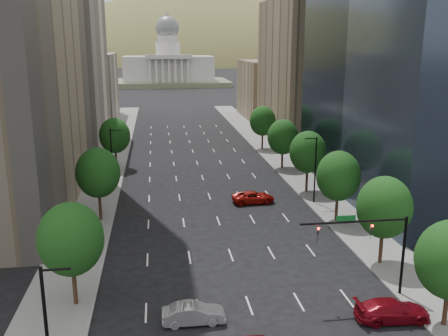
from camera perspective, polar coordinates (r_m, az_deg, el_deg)
name	(u,v)px	position (r m, az deg, el deg)	size (l,w,h in m)	color
sidewalk_left	(96,200)	(69.47, -14.55, -3.62)	(6.00, 200.00, 0.15)	slate
sidewalk_right	(316,191)	(72.53, 10.57, -2.65)	(6.00, 200.00, 0.15)	slate
midrise_cream_left	(67,59)	(110.30, -17.64, 11.83)	(14.00, 30.00, 35.00)	beige
filler_left	(89,87)	(143.39, -15.24, 8.97)	(14.00, 26.00, 18.00)	beige
parking_tan_right	(303,71)	(110.67, 9.12, 11.01)	(14.00, 30.00, 30.00)	#8C7759
filler_right	(269,89)	(142.99, 5.16, 8.99)	(14.00, 26.00, 16.00)	#8C7759
tree_right_1	(384,207)	(49.11, 17.96, -4.34)	(5.20, 5.20, 8.75)	#382316
tree_right_2	(338,176)	(59.69, 13.03, -0.91)	(5.20, 5.20, 8.61)	#382316
tree_right_3	(308,152)	(70.63, 9.63, 1.82)	(5.20, 5.20, 8.89)	#382316
tree_right_4	(283,137)	(83.90, 6.78, 3.56)	(5.20, 5.20, 8.46)	#382316
tree_right_5	(263,121)	(99.20, 4.47, 5.42)	(5.20, 5.20, 8.75)	#382316
tree_left_0	(71,239)	(41.24, -17.21, -7.84)	(5.20, 5.20, 8.75)	#382316
tree_left_1	(98,173)	(60.04, -14.30, -0.54)	(5.20, 5.20, 8.97)	#382316
tree_left_2	(115,136)	(85.41, -12.46, 3.66)	(5.20, 5.20, 8.68)	#382316
streetlight_rn	(315,168)	(66.07, 10.41, 0.00)	(1.70, 0.20, 9.00)	black
streetlight_ls	(48,335)	(30.96, -19.57, -17.65)	(1.70, 0.20, 9.00)	black
streetlight_ln	(112,157)	(72.82, -12.74, 1.19)	(1.70, 0.20, 9.00)	black
traffic_signal	(376,239)	(42.78, 17.13, -7.85)	(9.12, 0.40, 7.38)	black
capitol	(168,68)	(255.87, -6.42, 11.35)	(60.00, 40.00, 35.20)	#596647
foothills	(190,93)	(609.42, -3.97, 8.62)	(720.00, 413.00, 263.00)	olive
car_red_near	(392,310)	(41.62, 18.79, -15.25)	(2.33, 5.74, 1.67)	maroon
car_silver	(193,314)	(39.30, -3.54, -16.38)	(1.67, 4.80, 1.58)	#95959A
car_red_far	(253,197)	(66.33, 3.38, -3.38)	(2.60, 5.65, 1.57)	#9B0F0B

